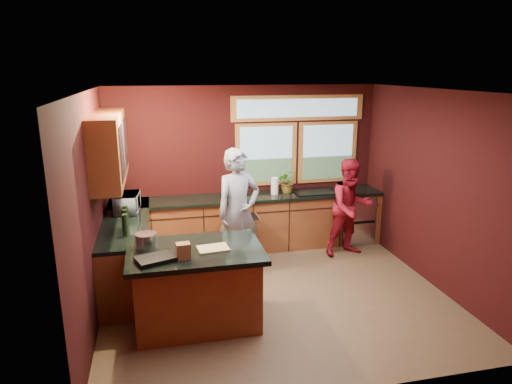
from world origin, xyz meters
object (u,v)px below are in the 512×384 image
object	(u,v)px
cutting_board	(213,248)
person_red	(351,208)
person_grey	(238,212)
stock_pot	(146,241)
island	(197,286)

from	to	relation	value
cutting_board	person_red	bearing A→B (deg)	33.61
person_grey	cutting_board	xyz separation A→B (m)	(-0.54, -1.33, 0.02)
cutting_board	stock_pot	distance (m)	0.78
person_grey	cutting_board	bearing A→B (deg)	-129.83
island	person_grey	distance (m)	1.55
person_red	cutting_board	distance (m)	2.92
island	stock_pot	size ratio (longest dim) A/B	6.46
person_grey	stock_pot	size ratio (longest dim) A/B	7.81
island	person_red	xyz separation A→B (m)	(2.63, 1.56, 0.32)
person_red	stock_pot	world-z (taller)	person_red
person_grey	stock_pot	world-z (taller)	person_grey
island	stock_pot	distance (m)	0.80
cutting_board	island	bearing A→B (deg)	165.96
person_red	cutting_board	xyz separation A→B (m)	(-2.43, -1.61, 0.16)
person_grey	cutting_board	distance (m)	1.44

